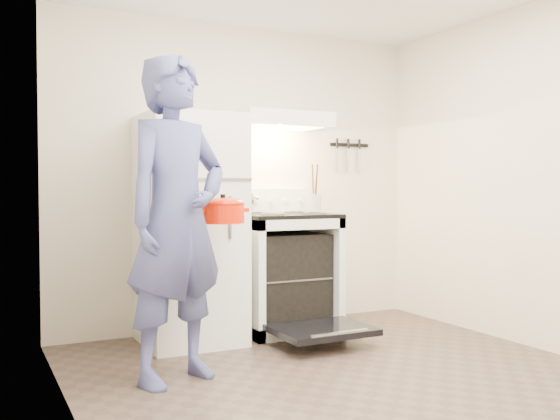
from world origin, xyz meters
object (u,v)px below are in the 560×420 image
Objects in this scene: tea_kettle at (245,197)px; dutch_oven at (223,213)px; refrigerator at (190,229)px; person at (177,219)px; stove_body at (285,274)px.

dutch_oven is (-0.53, -0.88, -0.09)m from tea_kettle.
refrigerator is 0.95m from person.
person reaches higher than dutch_oven.
refrigerator is 0.90m from stove_body.
stove_body is 0.47× the size of person.
person is (-0.91, -1.08, -0.11)m from tea_kettle.
stove_body is at bearing 40.69° from dutch_oven.
refrigerator is 0.68m from dutch_oven.
person is 5.61× the size of dutch_oven.
person is at bearing -113.04° from refrigerator.
stove_body is 3.50× the size of tea_kettle.
tea_kettle is (0.54, 0.21, 0.23)m from refrigerator.
stove_body is 0.70m from tea_kettle.
tea_kettle is at bearing 58.71° from dutch_oven.
person reaches higher than refrigerator.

